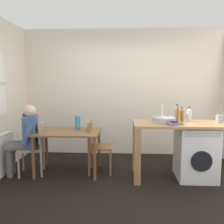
% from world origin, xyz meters
% --- Properties ---
extents(ground_plane, '(5.46, 5.46, 0.00)m').
position_xyz_m(ground_plane, '(0.00, 0.00, 0.00)').
color(ground_plane, black).
extents(wall_back, '(4.60, 0.10, 2.70)m').
position_xyz_m(wall_back, '(0.00, 1.75, 1.35)').
color(wall_back, silver).
rests_on(wall_back, ground_plane).
extents(radiator, '(0.10, 0.80, 0.70)m').
position_xyz_m(radiator, '(-2.02, 0.30, 0.35)').
color(radiator, white).
rests_on(radiator, ground_plane).
extents(dining_table, '(1.10, 0.76, 0.74)m').
position_xyz_m(dining_table, '(-0.92, 0.54, 0.64)').
color(dining_table, brown).
rests_on(dining_table, ground_plane).
extents(chair_person_seat, '(0.48, 0.48, 0.90)m').
position_xyz_m(chair_person_seat, '(-1.47, 0.46, 0.51)').
color(chair_person_seat, gray).
rests_on(chair_person_seat, ground_plane).
extents(chair_opposite, '(0.42, 0.42, 0.90)m').
position_xyz_m(chair_opposite, '(-0.44, 0.59, 0.51)').
color(chair_opposite, olive).
rests_on(chair_opposite, ground_plane).
extents(seated_person, '(0.54, 0.54, 1.20)m').
position_xyz_m(seated_person, '(-1.62, 0.42, 0.67)').
color(seated_person, '#595651').
rests_on(seated_person, ground_plane).
extents(kitchen_counter, '(1.50, 0.68, 0.92)m').
position_xyz_m(kitchen_counter, '(0.74, 0.40, 0.76)').
color(kitchen_counter, tan).
rests_on(kitchen_counter, ground_plane).
extents(washing_machine, '(0.60, 0.61, 0.86)m').
position_xyz_m(washing_machine, '(1.22, 0.40, 0.43)').
color(washing_machine, silver).
rests_on(washing_machine, ground_plane).
extents(sink_basin, '(0.38, 0.38, 0.09)m').
position_xyz_m(sink_basin, '(0.69, 0.40, 0.97)').
color(sink_basin, '#9EA0A5').
rests_on(sink_basin, kitchen_counter).
extents(tap, '(0.02, 0.02, 0.28)m').
position_xyz_m(tap, '(0.69, 0.58, 1.06)').
color(tap, '#B2B2B7').
rests_on(tap, kitchen_counter).
extents(bottle_tall_green, '(0.07, 0.07, 0.29)m').
position_xyz_m(bottle_tall_green, '(0.93, 0.55, 1.05)').
color(bottle_tall_green, brown).
rests_on(bottle_tall_green, kitchen_counter).
extents(bottle_squat_brown, '(0.06, 0.06, 0.24)m').
position_xyz_m(bottle_squat_brown, '(1.02, 0.60, 1.03)').
color(bottle_squat_brown, brown).
rests_on(bottle_squat_brown, kitchen_counter).
extents(bottle_clear_small, '(0.08, 0.08, 0.25)m').
position_xyz_m(bottle_clear_small, '(1.14, 0.57, 1.03)').
color(bottle_clear_small, silver).
rests_on(bottle_clear_small, kitchen_counter).
extents(mixing_bowl, '(0.18, 0.18, 0.05)m').
position_xyz_m(mixing_bowl, '(0.80, 0.20, 0.95)').
color(mixing_bowl, slate).
rests_on(mixing_bowl, kitchen_counter).
extents(utensil_crock, '(0.11, 0.11, 0.30)m').
position_xyz_m(utensil_crock, '(1.58, 0.45, 0.99)').
color(utensil_crock, gray).
rests_on(utensil_crock, kitchen_counter).
extents(vase, '(0.09, 0.09, 0.25)m').
position_xyz_m(vase, '(-0.77, 0.64, 0.87)').
color(vase, teal).
rests_on(vase, dining_table).
extents(scissors, '(0.15, 0.06, 0.01)m').
position_xyz_m(scissors, '(0.90, 0.30, 0.92)').
color(scissors, '#B2B2B7').
rests_on(scissors, kitchen_counter).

